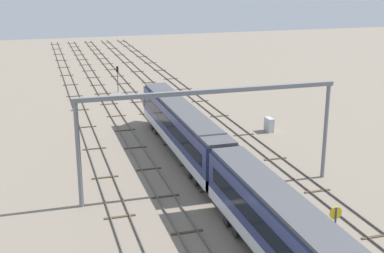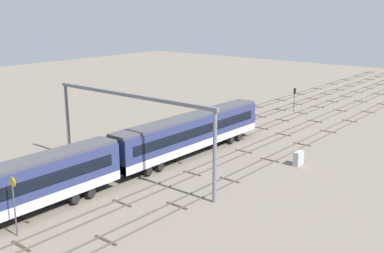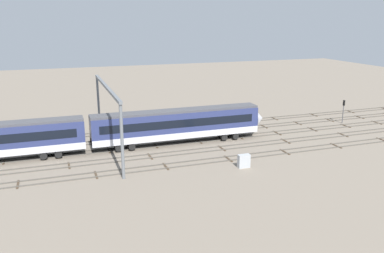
{
  "view_description": "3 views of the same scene",
  "coord_description": "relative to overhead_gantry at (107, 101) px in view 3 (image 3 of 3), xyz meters",
  "views": [
    {
      "loc": [
        -49.04,
        13.69,
        18.22
      ],
      "look_at": [
        1.79,
        -1.56,
        2.29
      ],
      "focal_mm": 49.48,
      "sensor_mm": 36.0,
      "label": 1
    },
    {
      "loc": [
        -41.42,
        -33.85,
        17.31
      ],
      "look_at": [
        1.0,
        0.74,
        3.22
      ],
      "focal_mm": 43.37,
      "sensor_mm": 36.0,
      "label": 2
    },
    {
      "loc": [
        -16.34,
        -52.9,
        17.41
      ],
      "look_at": [
        1.62,
        -1.61,
        2.79
      ],
      "focal_mm": 37.91,
      "sensor_mm": 36.0,
      "label": 3
    }
  ],
  "objects": [
    {
      "name": "ground_plane",
      "position": [
        9.59,
        -0.26,
        -6.84
      ],
      "size": [
        198.07,
        198.07,
        0.0
      ],
      "primitive_type": "plane",
      "color": "gray"
    },
    {
      "name": "track_near_foreground",
      "position": [
        9.59,
        -8.7,
        -6.77
      ],
      "size": [
        182.07,
        2.4,
        0.16
      ],
      "color": "#59544C",
      "rests_on": "ground"
    },
    {
      "name": "track_second_near",
      "position": [
        9.59,
        -4.48,
        -6.77
      ],
      "size": [
        182.07,
        2.4,
        0.16
      ],
      "color": "#59544C",
      "rests_on": "ground"
    },
    {
      "name": "track_with_train",
      "position": [
        9.59,
        -0.26,
        -6.77
      ],
      "size": [
        182.07,
        2.4,
        0.16
      ],
      "color": "#59544C",
      "rests_on": "ground"
    },
    {
      "name": "track_second_far",
      "position": [
        9.59,
        3.96,
        -6.77
      ],
      "size": [
        182.07,
        2.4,
        0.16
      ],
      "color": "#59544C",
      "rests_on": "ground"
    },
    {
      "name": "track_far_background",
      "position": [
        9.59,
        8.18,
        -6.77
      ],
      "size": [
        182.07,
        2.4,
        0.16
      ],
      "color": "#59544C",
      "rests_on": "ground"
    },
    {
      "name": "overhead_gantry",
      "position": [
        0.0,
        0.0,
        0.0
      ],
      "size": [
        0.4,
        22.15,
        8.86
      ],
      "color": "slate",
      "rests_on": "ground"
    },
    {
      "name": "signal_light_trackside_departure",
      "position": [
        39.59,
        1.54,
        -4.21
      ],
      "size": [
        0.31,
        0.32,
        3.99
      ],
      "color": "#4C4C51",
      "rests_on": "ground"
    },
    {
      "name": "relay_cabinet",
      "position": [
        14.24,
        -12.03,
        -6.03
      ],
      "size": [
        1.48,
        0.67,
        1.62
      ],
      "color": "#B2B7BC",
      "rests_on": "ground"
    }
  ]
}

